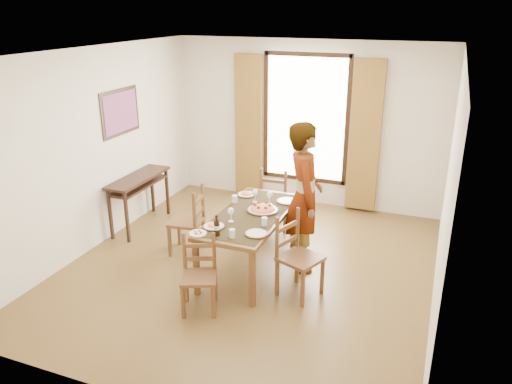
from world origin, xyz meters
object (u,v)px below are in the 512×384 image
(dining_table, at_px, (251,219))
(pasta_platter, at_px, (262,207))
(console_table, at_px, (139,184))
(man, at_px, (304,197))

(dining_table, height_order, pasta_platter, pasta_platter)
(dining_table, bearing_deg, console_table, 163.74)
(dining_table, height_order, man, man)
(console_table, distance_m, pasta_platter, 2.20)
(man, bearing_deg, console_table, 61.72)
(man, height_order, pasta_platter, man)
(console_table, distance_m, man, 2.68)
(console_table, xyz_separation_m, man, (2.65, -0.31, 0.27))
(console_table, height_order, man, man)
(console_table, height_order, dining_table, console_table)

